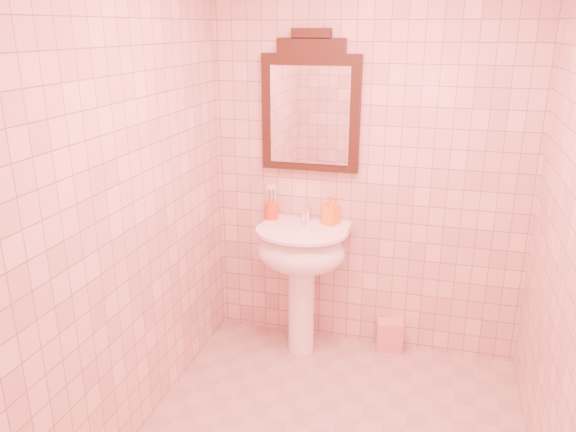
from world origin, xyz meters
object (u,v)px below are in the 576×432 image
(toothbrush_cup, at_px, (272,211))
(pedestal_sink, at_px, (301,259))
(mirror, at_px, (311,107))
(towel, at_px, (389,335))
(soap_dispenser, at_px, (331,210))

(toothbrush_cup, bearing_deg, pedestal_sink, -31.39)
(pedestal_sink, height_order, mirror, mirror)
(mirror, height_order, towel, mirror)
(mirror, distance_m, soap_dispenser, 0.66)
(soap_dispenser, height_order, towel, soap_dispenser)
(pedestal_sink, bearing_deg, toothbrush_cup, 148.61)
(toothbrush_cup, bearing_deg, soap_dispenser, -0.47)
(toothbrush_cup, distance_m, soap_dispenser, 0.40)
(soap_dispenser, bearing_deg, towel, 26.39)
(mirror, relative_size, soap_dispenser, 4.48)
(pedestal_sink, height_order, towel, pedestal_sink)
(mirror, height_order, toothbrush_cup, mirror)
(toothbrush_cup, bearing_deg, mirror, 12.86)
(mirror, bearing_deg, toothbrush_cup, -167.14)
(pedestal_sink, distance_m, towel, 0.82)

